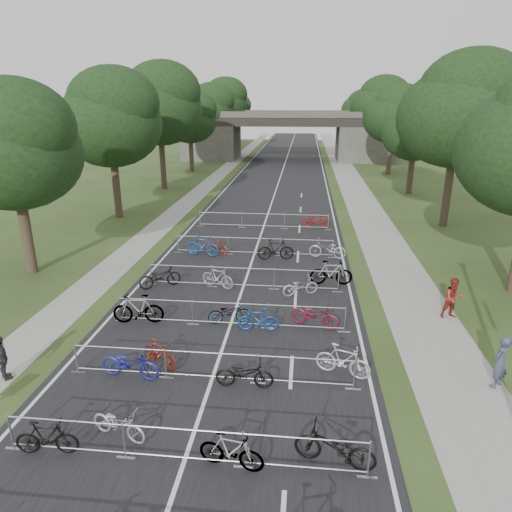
{
  "coord_description": "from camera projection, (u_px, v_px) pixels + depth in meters",
  "views": [
    {
      "loc": [
        2.81,
        -5.42,
        8.82
      ],
      "look_at": [
        0.47,
        16.71,
        1.1
      ],
      "focal_mm": 32.0,
      "sensor_mm": 36.0,
      "label": 1
    }
  ],
  "objects": [
    {
      "name": "road",
      "position": [
        281.0,
        175.0,
        55.24
      ],
      "size": [
        11.0,
        140.0,
        0.01
      ],
      "primitive_type": "cube",
      "color": "black",
      "rests_on": "ground"
    },
    {
      "name": "sidewalk_right",
      "position": [
        348.0,
        176.0,
        54.44
      ],
      "size": [
        3.0,
        140.0,
        0.01
      ],
      "primitive_type": "cube",
      "color": "gray",
      "rests_on": "ground"
    },
    {
      "name": "sidewalk_left",
      "position": [
        220.0,
        174.0,
        55.99
      ],
      "size": [
        2.0,
        140.0,
        0.01
      ],
      "primitive_type": "cube",
      "color": "gray",
      "rests_on": "ground"
    },
    {
      "name": "lane_markings",
      "position": [
        281.0,
        175.0,
        55.24
      ],
      "size": [
        0.12,
        140.0,
        0.0
      ],
      "primitive_type": "cube",
      "color": "silver",
      "rests_on": "ground"
    },
    {
      "name": "overpass_bridge",
      "position": [
        287.0,
        135.0,
        68.18
      ],
      "size": [
        31.0,
        8.0,
        7.05
      ],
      "color": "#423F3B",
      "rests_on": "ground"
    },
    {
      "name": "tree_left_0",
      "position": [
        13.0,
        149.0,
        22.24
      ],
      "size": [
        6.72,
        6.72,
        10.25
      ],
      "color": "#33261C",
      "rests_on": "ground"
    },
    {
      "name": "tree_left_1",
      "position": [
        111.0,
        120.0,
        33.24
      ],
      "size": [
        7.56,
        7.56,
        11.53
      ],
      "color": "#33261C",
      "rests_on": "ground"
    },
    {
      "name": "tree_right_1",
      "position": [
        460.0,
        113.0,
        30.61
      ],
      "size": [
        8.18,
        8.18,
        12.47
      ],
      "color": "#33261C",
      "rests_on": "ground"
    },
    {
      "name": "tree_left_2",
      "position": [
        160.0,
        106.0,
        44.25
      ],
      "size": [
        8.4,
        8.4,
        12.81
      ],
      "color": "#33261C",
      "rests_on": "ground"
    },
    {
      "name": "tree_right_2",
      "position": [
        417.0,
        131.0,
        42.52
      ],
      "size": [
        6.16,
        6.16,
        9.39
      ],
      "color": "#33261C",
      "rests_on": "ground"
    },
    {
      "name": "tree_left_3",
      "position": [
        190.0,
        118.0,
        56.06
      ],
      "size": [
        6.72,
        6.72,
        10.25
      ],
      "color": "#33261C",
      "rests_on": "ground"
    },
    {
      "name": "tree_right_3",
      "position": [
        394.0,
        115.0,
        53.48
      ],
      "size": [
        7.17,
        7.17,
        10.93
      ],
      "color": "#33261C",
      "rests_on": "ground"
    },
    {
      "name": "tree_left_4",
      "position": [
        210.0,
        109.0,
        67.07
      ],
      "size": [
        7.56,
        7.56,
        11.53
      ],
      "color": "#33261C",
      "rests_on": "ground"
    },
    {
      "name": "tree_right_4",
      "position": [
        380.0,
        105.0,
        64.43
      ],
      "size": [
        8.18,
        8.18,
        12.47
      ],
      "color": "#33261C",
      "rests_on": "ground"
    },
    {
      "name": "tree_left_5",
      "position": [
        224.0,
        102.0,
        78.07
      ],
      "size": [
        8.4,
        8.4,
        12.81
      ],
      "color": "#33261C",
      "rests_on": "ground"
    },
    {
      "name": "tree_right_5",
      "position": [
        368.0,
        116.0,
        76.35
      ],
      "size": [
        6.16,
        6.16,
        9.39
      ],
      "color": "#33261C",
      "rests_on": "ground"
    },
    {
      "name": "tree_left_6",
      "position": [
        234.0,
        111.0,
        89.88
      ],
      "size": [
        6.72,
        6.72,
        10.25
      ],
      "color": "#33261C",
      "rests_on": "ground"
    },
    {
      "name": "tree_right_6",
      "position": [
        361.0,
        109.0,
        87.3
      ],
      "size": [
        7.17,
        7.17,
        10.93
      ],
      "color": "#33261C",
      "rests_on": "ground"
    },
    {
      "name": "barrier_row_1",
      "position": [
        183.0,
        446.0,
        11.47
      ],
      "size": [
        9.7,
        0.08,
        1.1
      ],
      "color": "#A3A5AA",
      "rests_on": "ground"
    },
    {
      "name": "barrier_row_2",
      "position": [
        211.0,
        367.0,
        14.85
      ],
      "size": [
        9.7,
        0.08,
        1.1
      ],
      "color": "#A3A5AA",
      "rests_on": "ground"
    },
    {
      "name": "barrier_row_3",
      "position": [
        230.0,
        315.0,
        18.42
      ],
      "size": [
        9.7,
        0.08,
        1.1
      ],
      "color": "#A3A5AA",
      "rests_on": "ground"
    },
    {
      "name": "barrier_row_4",
      "position": [
        243.0,
        278.0,
        22.18
      ],
      "size": [
        9.7,
        0.08,
        1.1
      ],
      "color": "#A3A5AA",
      "rests_on": "ground"
    },
    {
      "name": "barrier_row_5",
      "position": [
        254.0,
        246.0,
        26.88
      ],
      "size": [
        9.7,
        0.08,
        1.1
      ],
      "color": "#A3A5AA",
      "rests_on": "ground"
    },
    {
      "name": "barrier_row_6",
      "position": [
        263.0,
        221.0,
        32.51
      ],
      "size": [
        9.7,
        0.08,
        1.1
      ],
      "color": "#A3A5AA",
      "rests_on": "ground"
    },
    {
      "name": "bike_4",
      "position": [
        47.0,
        438.0,
        11.79
      ],
      "size": [
        1.7,
        0.64,
        1.0
      ],
      "primitive_type": "imported",
      "rotation": [
        0.0,
        0.0,
        1.68
      ],
      "color": "black",
      "rests_on": "ground"
    },
    {
      "name": "bike_5",
      "position": [
        119.0,
        424.0,
        12.37
      ],
      "size": [
        1.84,
        1.11,
        0.91
      ],
      "primitive_type": "imported",
      "rotation": [
        0.0,
        0.0,
        1.26
      ],
      "color": "#A9AAB0",
      "rests_on": "ground"
    },
    {
      "name": "bike_6",
      "position": [
        231.0,
        451.0,
        11.33
      ],
      "size": [
        1.77,
        0.79,
        1.03
      ],
      "primitive_type": "imported",
      "rotation": [
        0.0,
        0.0,
        1.39
      ],
      "color": "#A3A5AA",
      "rests_on": "ground"
    },
    {
      "name": "bike_7",
      "position": [
        335.0,
        448.0,
        11.4
      ],
      "size": [
        2.19,
        1.16,
        1.09
      ],
      "primitive_type": "imported",
      "rotation": [
        0.0,
        0.0,
        4.5
      ],
      "color": "black",
      "rests_on": "ground"
    },
    {
      "name": "bike_8",
      "position": [
        130.0,
        363.0,
        15.05
      ],
      "size": [
        2.11,
        0.96,
        1.07
      ],
      "primitive_type": "imported",
      "rotation": [
        0.0,
        0.0,
        1.45
      ],
      "color": "#1C229C",
      "rests_on": "ground"
    },
    {
      "name": "bike_9",
      "position": [
        159.0,
        353.0,
        15.72
      ],
      "size": [
        1.64,
        1.23,
        0.98
      ],
      "primitive_type": "imported",
      "rotation": [
        0.0,
        0.0,
        1.04
      ],
      "color": "maroon",
      "rests_on": "ground"
    },
    {
      "name": "bike_10",
      "position": [
        245.0,
        374.0,
        14.55
      ],
      "size": [
        1.87,
        0.69,
        0.97
      ],
      "primitive_type": "imported",
      "rotation": [
        0.0,
        0.0,
        1.59
      ],
      "color": "black",
      "rests_on": "ground"
    },
    {
      "name": "bike_11",
      "position": [
        343.0,
        361.0,
        15.14
      ],
      "size": [
        1.95,
        1.13,
        1.13
      ],
      "primitive_type": "imported",
      "rotation": [
        0.0,
        0.0,
        1.23
      ],
      "color": "silver",
      "rests_on": "ground"
    },
    {
      "name": "bike_12",
      "position": [
        138.0,
        309.0,
        18.7
      ],
      "size": [
        2.15,
        0.83,
        1.26
      ],
      "primitive_type": "imported",
      "rotation": [
        0.0,
        0.0,
        4.83
      ],
      "color": "#A3A5AA",
      "rests_on": "ground"
    },
    {
      "name": "bike_13",
      "position": [
        229.0,
        313.0,
        18.79
      ],
      "size": [
        1.81,
        1.03,
        0.9
      ],
      "primitive_type": "imported",
      "rotation": [
        0.0,
        0.0,
        1.84
      ],
      "color": "#A3A5AA",
      "rests_on": "ground"
    },
    {
      "name": "bike_14",
      "position": [
        258.0,
        320.0,
        18.12
      ],
      "size": [
        1.66,
        0.53,
        0.98
      ],
      "primitive_type": "imported",
      "rotation": [
        0.0,
        0.0,
        4.76
      ],
      "color": "navy",
      "rests_on": "ground"
    },
    {
      "name": "bike_15",
      "position": [
        315.0,
        315.0,
        18.42
      ],
      "size": [
        2.13,
        1.33,
        1.05
      ],
      "primitive_type": "imported",
      "rotation": [
        0.0,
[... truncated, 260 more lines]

